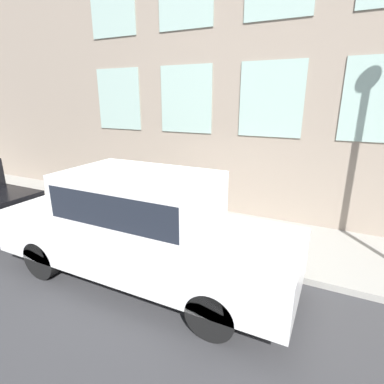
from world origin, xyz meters
TOP-DOWN VIEW (x-y plane):
  - ground_plane at (0.00, 0.00)m, footprint 80.00×80.00m
  - sidewalk at (1.25, 0.00)m, footprint 2.51×60.00m
  - building_facade at (2.66, -0.00)m, footprint 0.33×40.00m
  - fire_hydrant at (0.36, -0.36)m, footprint 0.32×0.44m
  - person at (0.75, 0.37)m, footprint 0.37×0.25m
  - parked_car_white_near at (-1.06, 0.19)m, footprint 1.81×5.37m

SIDE VIEW (x-z plane):
  - ground_plane at x=0.00m, z-range 0.00..0.00m
  - sidewalk at x=1.25m, z-range 0.00..0.12m
  - fire_hydrant at x=0.36m, z-range 0.13..0.90m
  - person at x=0.75m, z-range 0.28..1.82m
  - parked_car_white_near at x=-1.06m, z-range 0.07..2.05m
  - building_facade at x=2.66m, z-range 0.01..7.23m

